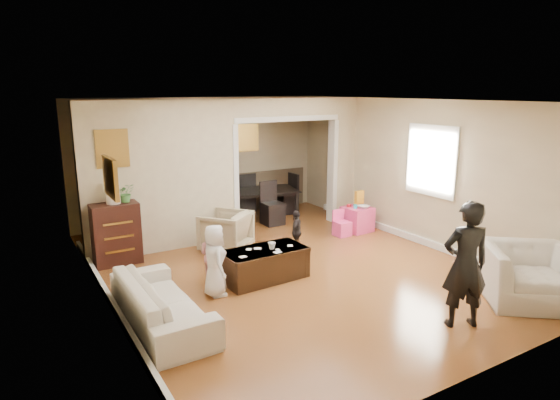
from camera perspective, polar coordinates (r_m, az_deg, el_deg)
floor at (r=7.71m, az=0.77°, el=-7.92°), size 7.00×7.00×0.00m
partition_left at (r=8.40m, az=-13.79°, el=2.70°), size 2.75×0.18×2.60m
partition_right at (r=10.19m, az=7.38°, el=4.77°), size 0.55×0.18×2.60m
partition_header at (r=9.30m, az=0.78°, el=11.04°), size 2.22×0.18×0.35m
window_pane at (r=8.75m, az=17.70°, el=4.52°), size 0.03×0.95×1.10m
framed_art_partition at (r=8.03m, az=-19.44°, el=5.83°), size 0.45×0.03×0.55m
framed_art_sofa_wall at (r=5.70m, az=-19.65°, el=2.57°), size 0.03×0.55×0.40m
framed_art_alcove at (r=10.78m, az=-3.85°, el=7.45°), size 0.45×0.03×0.55m
sofa at (r=6.00m, az=-13.99°, el=-11.76°), size 0.79×1.97×0.57m
armchair_back at (r=8.36m, az=-6.52°, el=-3.75°), size 1.07×1.07×0.70m
armchair_front at (r=7.18m, az=27.74°, el=-7.95°), size 1.52×1.50×0.75m
dresser at (r=8.11m, az=-19.02°, el=-3.84°), size 0.73×0.41×1.00m
table_lamp at (r=7.95m, az=-19.39°, el=0.85°), size 0.22×0.22×0.36m
potted_plant at (r=8.00m, az=-17.97°, el=0.81°), size 0.27×0.23×0.30m
coffee_table at (r=7.14m, az=-1.89°, el=-7.68°), size 1.27×0.68×0.47m
coffee_cup at (r=7.05m, az=-1.00°, el=-5.50°), size 0.12×0.12×0.10m
play_table at (r=9.60m, az=9.21°, el=-2.27°), size 0.55×0.55×0.49m
cereal_box at (r=9.65m, az=9.46°, el=0.21°), size 0.21×0.09×0.30m
cyan_cup at (r=9.43m, az=9.00°, el=-0.77°), size 0.08×0.08×0.08m
toy_block at (r=9.55m, az=8.25°, el=-0.66°), size 0.10×0.09×0.05m
play_bowl at (r=9.48m, az=9.96°, el=-0.81°), size 0.25×0.25×0.06m
dining_table at (r=10.48m, az=-2.67°, el=-0.46°), size 1.89×1.31×0.61m
adult_person at (r=6.02m, az=21.29°, el=-7.21°), size 0.66×0.56×1.54m
child_kneel_a at (r=6.57m, az=-7.81°, el=-7.19°), size 0.38×0.52×1.00m
child_kneel_b at (r=7.05m, az=-8.12°, el=-6.49°), size 0.45×0.50×0.84m
child_toddler at (r=8.21m, az=1.98°, el=-3.79°), size 0.45×0.44×0.75m
craft_papers at (r=7.03m, az=-1.64°, el=-5.97°), size 0.94×0.48×0.00m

